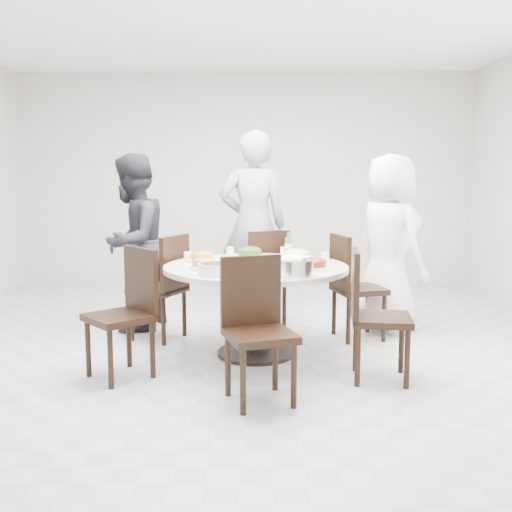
{
  "coord_description": "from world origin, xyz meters",
  "views": [
    {
      "loc": [
        0.3,
        -5.04,
        1.5
      ],
      "look_at": [
        0.21,
        -0.18,
        0.82
      ],
      "focal_mm": 42.0,
      "sensor_mm": 36.0,
      "label": 1
    }
  ],
  "objects_px": {
    "chair_se": "(381,316)",
    "beverage_bottle": "(288,244)",
    "chair_nw": "(158,287)",
    "chair_sw": "(119,314)",
    "dining_table": "(256,310)",
    "chair_ne": "(359,287)",
    "diner_middle": "(253,225)",
    "rice_bowl": "(295,268)",
    "chair_n": "(262,277)",
    "soup_bowl": "(216,269)",
    "diner_right": "(389,243)",
    "diner_left": "(133,243)",
    "chair_s": "(260,332)"
  },
  "relations": [
    {
      "from": "chair_nw",
      "to": "rice_bowl",
      "type": "relative_size",
      "value": 3.42
    },
    {
      "from": "chair_sw",
      "to": "diner_middle",
      "type": "xyz_separation_m",
      "value": [
        0.93,
        1.96,
        0.49
      ]
    },
    {
      "from": "dining_table",
      "to": "beverage_bottle",
      "type": "bearing_deg",
      "value": 61.37
    },
    {
      "from": "chair_ne",
      "to": "chair_n",
      "type": "xyz_separation_m",
      "value": [
        -0.89,
        0.49,
        0.0
      ]
    },
    {
      "from": "dining_table",
      "to": "diner_right",
      "type": "relative_size",
      "value": 0.9
    },
    {
      "from": "beverage_bottle",
      "to": "dining_table",
      "type": "bearing_deg",
      "value": -118.63
    },
    {
      "from": "soup_bowl",
      "to": "beverage_bottle",
      "type": "height_order",
      "value": "beverage_bottle"
    },
    {
      "from": "chair_nw",
      "to": "chair_sw",
      "type": "bearing_deg",
      "value": 19.2
    },
    {
      "from": "chair_nw",
      "to": "soup_bowl",
      "type": "relative_size",
      "value": 3.49
    },
    {
      "from": "chair_nw",
      "to": "chair_se",
      "type": "bearing_deg",
      "value": 83.96
    },
    {
      "from": "chair_se",
      "to": "diner_right",
      "type": "relative_size",
      "value": 0.57
    },
    {
      "from": "chair_n",
      "to": "diner_left",
      "type": "height_order",
      "value": "diner_left"
    },
    {
      "from": "dining_table",
      "to": "chair_s",
      "type": "height_order",
      "value": "chair_s"
    },
    {
      "from": "soup_bowl",
      "to": "chair_ne",
      "type": "bearing_deg",
      "value": 38.63
    },
    {
      "from": "chair_ne",
      "to": "beverage_bottle",
      "type": "relative_size",
      "value": 4.31
    },
    {
      "from": "chair_sw",
      "to": "beverage_bottle",
      "type": "bearing_deg",
      "value": 87.82
    },
    {
      "from": "diner_middle",
      "to": "beverage_bottle",
      "type": "bearing_deg",
      "value": 105.5
    },
    {
      "from": "chair_se",
      "to": "diner_middle",
      "type": "relative_size",
      "value": 0.49
    },
    {
      "from": "chair_n",
      "to": "diner_middle",
      "type": "height_order",
      "value": "diner_middle"
    },
    {
      "from": "diner_left",
      "to": "soup_bowl",
      "type": "relative_size",
      "value": 6.15
    },
    {
      "from": "chair_se",
      "to": "beverage_bottle",
      "type": "bearing_deg",
      "value": 35.88
    },
    {
      "from": "diner_right",
      "to": "diner_left",
      "type": "distance_m",
      "value": 2.43
    },
    {
      "from": "chair_s",
      "to": "soup_bowl",
      "type": "relative_size",
      "value": 3.49
    },
    {
      "from": "chair_sw",
      "to": "chair_n",
      "type": "bearing_deg",
      "value": 104.23
    },
    {
      "from": "beverage_bottle",
      "to": "rice_bowl",
      "type": "bearing_deg",
      "value": -89.4
    },
    {
      "from": "chair_s",
      "to": "diner_left",
      "type": "height_order",
      "value": "diner_left"
    },
    {
      "from": "chair_nw",
      "to": "rice_bowl",
      "type": "distance_m",
      "value": 1.56
    },
    {
      "from": "chair_n",
      "to": "chair_nw",
      "type": "height_order",
      "value": "same"
    },
    {
      "from": "dining_table",
      "to": "chair_s",
      "type": "relative_size",
      "value": 1.58
    },
    {
      "from": "dining_table",
      "to": "chair_ne",
      "type": "height_order",
      "value": "chair_ne"
    },
    {
      "from": "chair_ne",
      "to": "chair_sw",
      "type": "xyz_separation_m",
      "value": [
        -1.91,
        -1.09,
        0.0
      ]
    },
    {
      "from": "dining_table",
      "to": "chair_sw",
      "type": "height_order",
      "value": "chair_sw"
    },
    {
      "from": "diner_right",
      "to": "soup_bowl",
      "type": "distance_m",
      "value": 1.98
    },
    {
      "from": "soup_bowl",
      "to": "diner_left",
      "type": "bearing_deg",
      "value": 125.73
    },
    {
      "from": "diner_right",
      "to": "soup_bowl",
      "type": "height_order",
      "value": "diner_right"
    },
    {
      "from": "diner_right",
      "to": "diner_middle",
      "type": "relative_size",
      "value": 0.87
    },
    {
      "from": "chair_nw",
      "to": "chair_se",
      "type": "distance_m",
      "value": 2.1
    },
    {
      "from": "chair_n",
      "to": "soup_bowl",
      "type": "relative_size",
      "value": 3.49
    },
    {
      "from": "chair_ne",
      "to": "diner_left",
      "type": "distance_m",
      "value": 2.16
    },
    {
      "from": "rice_bowl",
      "to": "diner_middle",
      "type": "bearing_deg",
      "value": 100.56
    },
    {
      "from": "chair_s",
      "to": "soup_bowl",
      "type": "distance_m",
      "value": 0.74
    },
    {
      "from": "chair_n",
      "to": "beverage_bottle",
      "type": "bearing_deg",
      "value": 93.74
    },
    {
      "from": "rice_bowl",
      "to": "soup_bowl",
      "type": "bearing_deg",
      "value": 176.27
    },
    {
      "from": "chair_ne",
      "to": "chair_se",
      "type": "xyz_separation_m",
      "value": [
        -0.01,
        -1.1,
        0.0
      ]
    },
    {
      "from": "chair_ne",
      "to": "diner_middle",
      "type": "distance_m",
      "value": 1.4
    },
    {
      "from": "beverage_bottle",
      "to": "chair_ne",
      "type": "bearing_deg",
      "value": 0.19
    },
    {
      "from": "chair_n",
      "to": "chair_s",
      "type": "height_order",
      "value": "same"
    },
    {
      "from": "chair_se",
      "to": "rice_bowl",
      "type": "relative_size",
      "value": 3.42
    },
    {
      "from": "chair_sw",
      "to": "beverage_bottle",
      "type": "height_order",
      "value": "beverage_bottle"
    },
    {
      "from": "soup_bowl",
      "to": "chair_n",
      "type": "bearing_deg",
      "value": 77.48
    }
  ]
}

